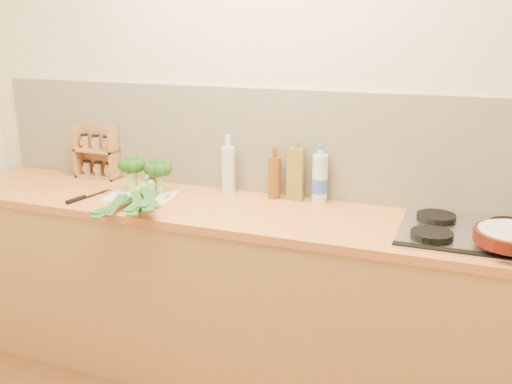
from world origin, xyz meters
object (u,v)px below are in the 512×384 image
gas_hob (471,233)px  chefs_knife (81,198)px  spice_rack (98,155)px  chopping_board (141,196)px

gas_hob → chefs_knife: gas_hob is taller
chefs_knife → spice_rack: size_ratio=0.98×
gas_hob → spice_rack: bearing=173.0°
spice_rack → gas_hob: bearing=-7.0°
spice_rack → chopping_board: bearing=-31.0°
gas_hob → spice_rack: 2.04m
gas_hob → chopping_board: bearing=-179.4°
chefs_knife → chopping_board: bearing=37.4°
chefs_knife → spice_rack: spice_rack is taller
chopping_board → gas_hob: bearing=-8.5°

